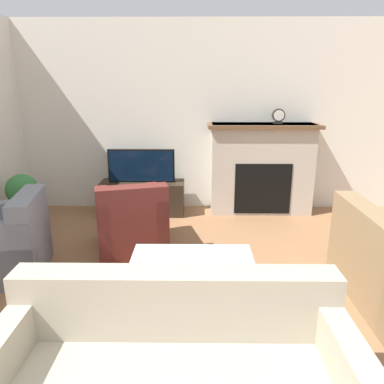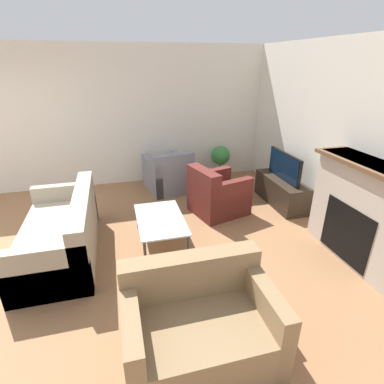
{
  "view_description": "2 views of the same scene",
  "coord_description": "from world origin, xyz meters",
  "px_view_note": "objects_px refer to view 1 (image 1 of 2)",
  "views": [
    {
      "loc": [
        0.11,
        -0.32,
        1.85
      ],
      "look_at": [
        0.07,
        2.92,
        0.9
      ],
      "focal_mm": 35.0,
      "sensor_mm": 36.0,
      "label": 1
    },
    {
      "loc": [
        3.68,
        2.08,
        2.38
      ],
      "look_at": [
        0.19,
        2.99,
        0.8
      ],
      "focal_mm": 28.0,
      "sensor_mm": 36.0,
      "label": 2
    }
  ],
  "objects_px": {
    "armchair_by_window": "(1,246)",
    "tv": "(141,166)",
    "potted_plant": "(23,196)",
    "armchair_accent": "(131,224)",
    "coffee_table": "(192,263)",
    "mantel_clock": "(278,116)"
  },
  "relations": [
    {
      "from": "coffee_table",
      "to": "mantel_clock",
      "type": "bearing_deg",
      "value": 63.99
    },
    {
      "from": "mantel_clock",
      "to": "tv",
      "type": "bearing_deg",
      "value": -177.14
    },
    {
      "from": "potted_plant",
      "to": "mantel_clock",
      "type": "height_order",
      "value": "mantel_clock"
    },
    {
      "from": "coffee_table",
      "to": "potted_plant",
      "type": "relative_size",
      "value": 1.43
    },
    {
      "from": "tv",
      "to": "mantel_clock",
      "type": "height_order",
      "value": "mantel_clock"
    },
    {
      "from": "potted_plant",
      "to": "mantel_clock",
      "type": "relative_size",
      "value": 3.57
    },
    {
      "from": "tv",
      "to": "armchair_by_window",
      "type": "relative_size",
      "value": 0.95
    },
    {
      "from": "mantel_clock",
      "to": "coffee_table",
      "type": "bearing_deg",
      "value": -116.01
    },
    {
      "from": "armchair_accent",
      "to": "potted_plant",
      "type": "relative_size",
      "value": 1.35
    },
    {
      "from": "armchair_by_window",
      "to": "potted_plant",
      "type": "height_order",
      "value": "armchair_by_window"
    },
    {
      "from": "armchair_accent",
      "to": "potted_plant",
      "type": "height_order",
      "value": "armchair_accent"
    },
    {
      "from": "tv",
      "to": "mantel_clock",
      "type": "bearing_deg",
      "value": 2.86
    },
    {
      "from": "armchair_accent",
      "to": "coffee_table",
      "type": "relative_size",
      "value": 0.94
    },
    {
      "from": "coffee_table",
      "to": "mantel_clock",
      "type": "relative_size",
      "value": 5.12
    },
    {
      "from": "coffee_table",
      "to": "mantel_clock",
      "type": "distance_m",
      "value": 2.86
    },
    {
      "from": "tv",
      "to": "coffee_table",
      "type": "relative_size",
      "value": 0.9
    },
    {
      "from": "tv",
      "to": "potted_plant",
      "type": "bearing_deg",
      "value": -155.77
    },
    {
      "from": "potted_plant",
      "to": "tv",
      "type": "bearing_deg",
      "value": 24.23
    },
    {
      "from": "tv",
      "to": "armchair_by_window",
      "type": "bearing_deg",
      "value": -121.7
    },
    {
      "from": "armchair_accent",
      "to": "coffee_table",
      "type": "xyz_separation_m",
      "value": [
        0.71,
        -1.07,
        0.06
      ]
    },
    {
      "from": "armchair_by_window",
      "to": "tv",
      "type": "bearing_deg",
      "value": 138.17
    },
    {
      "from": "tv",
      "to": "potted_plant",
      "type": "xyz_separation_m",
      "value": [
        -1.44,
        -0.65,
        -0.26
      ]
    }
  ]
}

